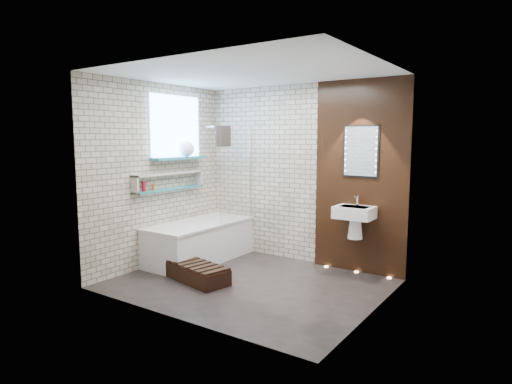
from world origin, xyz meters
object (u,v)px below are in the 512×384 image
Objects in this scene: bathtub at (200,241)px; led_mirror at (361,151)px; bath_screen at (236,174)px; walnut_step at (198,274)px; washbasin at (355,217)px.

bathtub is 2.49× the size of led_mirror.
bathtub is 1.14m from bath_screen.
walnut_step is (-1.55, -1.53, -1.55)m from led_mirror.
bathtub is 2.32m from washbasin.
walnut_step is at bearing -50.20° from bathtub.
washbasin is (2.17, 0.62, 0.50)m from bathtub.
washbasin is at bearing 16.01° from bathtub.
led_mirror is (2.17, 0.78, 1.36)m from bathtub.
bathtub is at bearing -163.99° from washbasin.
walnut_step is at bearing -77.22° from bath_screen.
bath_screen reaches higher than walnut_step.
led_mirror is (0.00, 0.16, 0.86)m from washbasin.
bathtub is 1.00m from walnut_step.
washbasin reaches higher than bathtub.
bathtub is 2.68m from led_mirror.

